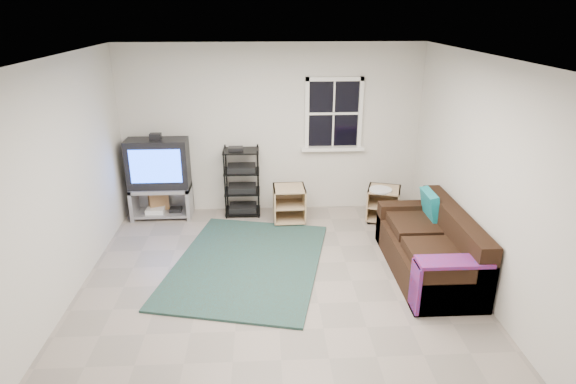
{
  "coord_description": "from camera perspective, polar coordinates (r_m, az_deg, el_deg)",
  "views": [
    {
      "loc": [
        -0.13,
        -4.95,
        3.07
      ],
      "look_at": [
        0.16,
        0.4,
        1.0
      ],
      "focal_mm": 30.0,
      "sensor_mm": 36.0,
      "label": 1
    }
  ],
  "objects": [
    {
      "name": "room",
      "position": [
        7.47,
        5.41,
        8.68
      ],
      "size": [
        4.6,
        4.62,
        4.6
      ],
      "color": "gray",
      "rests_on": "ground"
    },
    {
      "name": "tv_unit",
      "position": [
        7.55,
        -15.03,
        2.31
      ],
      "size": [
        0.91,
        0.45,
        1.33
      ],
      "color": "gray",
      "rests_on": "ground"
    },
    {
      "name": "av_rack",
      "position": [
        7.51,
        -5.45,
        0.74
      ],
      "size": [
        0.54,
        0.39,
        1.09
      ],
      "color": "black",
      "rests_on": "ground"
    },
    {
      "name": "side_table_left",
      "position": [
        7.29,
        0.12,
        -1.25
      ],
      "size": [
        0.48,
        0.48,
        0.56
      ],
      "rotation": [
        0.0,
        0.0,
        0.03
      ],
      "color": "tan",
      "rests_on": "ground"
    },
    {
      "name": "side_table_right",
      "position": [
        7.46,
        11.22,
        -1.09
      ],
      "size": [
        0.59,
        0.59,
        0.55
      ],
      "rotation": [
        0.0,
        0.0,
        -0.3
      ],
      "color": "tan",
      "rests_on": "ground"
    },
    {
      "name": "sofa",
      "position": [
        6.16,
        16.57,
        -6.54
      ],
      "size": [
        0.84,
        1.89,
        0.87
      ],
      "color": "black",
      "rests_on": "ground"
    },
    {
      "name": "shag_rug",
      "position": [
        6.22,
        -4.81,
        -8.39
      ],
      "size": [
        2.28,
        2.78,
        0.03
      ],
      "primitive_type": "cube",
      "rotation": [
        0.0,
        0.0,
        -0.22
      ],
      "color": "black",
      "rests_on": "ground"
    },
    {
      "name": "paper_bag",
      "position": [
        7.84,
        -15.09,
        -1.08
      ],
      "size": [
        0.34,
        0.28,
        0.41
      ],
      "primitive_type": "cube",
      "rotation": [
        0.0,
        0.0,
        0.39
      ],
      "color": "#A47549",
      "rests_on": "ground"
    }
  ]
}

